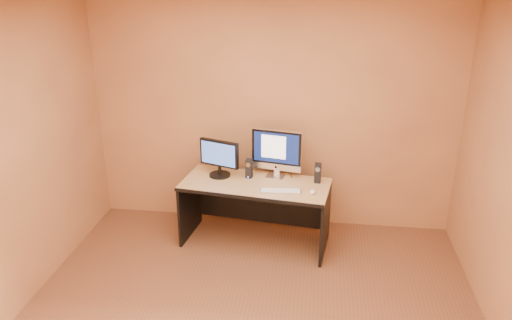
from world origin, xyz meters
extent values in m
plane|color=white|center=(0.00, 0.00, 2.60)|extent=(4.00, 4.00, 0.00)
cube|color=#BBBABF|center=(0.16, 1.28, 0.71)|extent=(0.42, 0.14, 0.02)
ellipsoid|color=white|center=(0.48, 1.29, 0.72)|extent=(0.07, 0.10, 0.03)
cylinder|color=black|center=(0.23, 1.74, 0.71)|extent=(0.04, 0.21, 0.01)
cylinder|color=black|center=(0.05, 1.74, 0.71)|extent=(0.11, 0.14, 0.01)
camera|label=1|loc=(0.51, -3.22, 2.85)|focal=35.00mm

